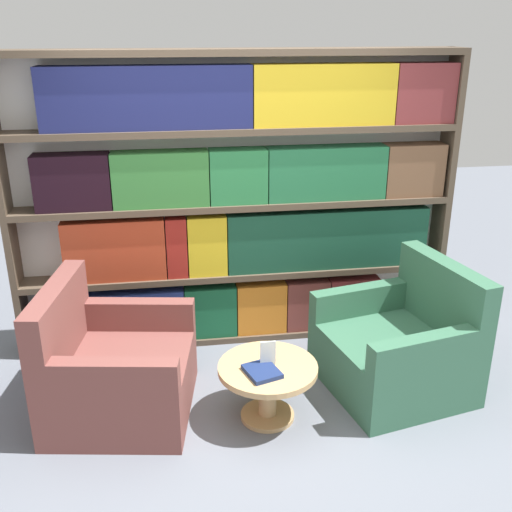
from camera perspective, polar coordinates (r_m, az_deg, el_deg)
The scene contains 7 objects.
ground_plane at distance 4.08m, azimuth 0.59°, elevation -16.29°, with size 14.00×14.00×0.00m, color slate.
bookshelf at distance 4.73m, azimuth -1.63°, elevation 4.91°, with size 3.48×0.30×2.32m.
armchair_left at distance 4.21m, azimuth -13.38°, elevation -10.64°, with size 1.05×1.08×0.92m.
armchair_right at distance 4.48m, azimuth 13.51°, elevation -8.54°, with size 1.09×1.11×0.92m.
coffee_table at distance 4.03m, azimuth 1.12°, elevation -11.77°, with size 0.66×0.66×0.40m.
table_sign at distance 3.93m, azimuth 1.14°, elevation -9.44°, with size 0.10×0.06×0.18m.
stray_book at distance 3.88m, azimuth 0.58°, elevation -10.93°, with size 0.25×0.28×0.03m.
Camera 1 is at (-0.53, -3.19, 2.49)m, focal length 42.00 mm.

